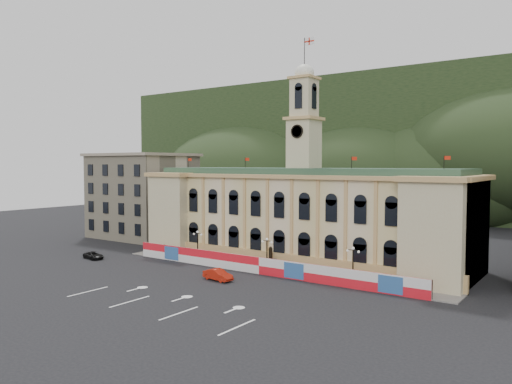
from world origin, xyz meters
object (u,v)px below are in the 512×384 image
Objects in this scene: red_sedan at (218,275)px; black_suv at (93,255)px; statue at (271,263)px; lamp_center at (267,252)px.

red_sedan is 1.06× the size of black_suv.
black_suv is (-27.54, -0.21, -0.18)m from red_sedan.
statue is 0.76× the size of red_sedan.
statue is at bearing -62.56° from black_suv.
red_sedan is at bearing -104.38° from statue.
statue is at bearing 90.00° from lamp_center.
red_sedan is 27.54m from black_suv.
black_suv is at bearing -161.89° from statue.
red_sedan is (-2.46, -8.60, -2.29)m from lamp_center.
statue reaches higher than black_suv.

